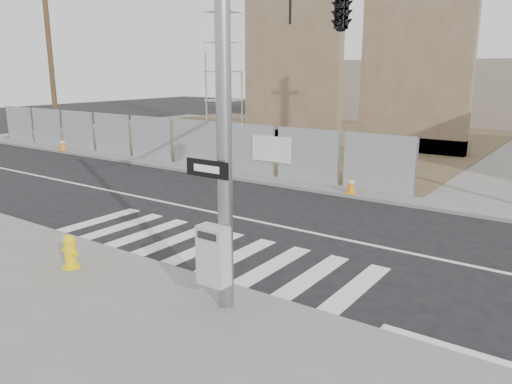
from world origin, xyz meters
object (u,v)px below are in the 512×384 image
Objects in this scene: traffic_cone_b at (112,146)px; traffic_cone_a at (63,144)px; traffic_cone_c at (217,166)px; fire_hydrant at (70,251)px; signal_pole at (308,42)px; traffic_cone_d at (351,184)px.

traffic_cone_a is at bearing -160.59° from traffic_cone_b.
traffic_cone_c is at bearing -7.23° from traffic_cone_b.
fire_hydrant is 1.13× the size of traffic_cone_c.
traffic_cone_d is (-1.73, 6.27, -4.35)m from signal_pole.
signal_pole is at bearing 30.85° from fire_hydrant.
signal_pole reaches higher than traffic_cone_d.
signal_pole is 6.62m from fire_hydrant.
signal_pole is 9.50× the size of fire_hydrant.
traffic_cone_b is at bearing 19.41° from traffic_cone_a.
traffic_cone_a is 0.96× the size of traffic_cone_b.
traffic_cone_a reaches higher than traffic_cone_d.
fire_hydrant is 10.30m from traffic_cone_c.
fire_hydrant is 15.65m from traffic_cone_b.
traffic_cone_c is (-7.63, 6.27, -4.34)m from signal_pole.
signal_pole is 7.82m from traffic_cone_d.
signal_pole is at bearing -19.03° from traffic_cone_a.
fire_hydrant is at bearing -102.25° from traffic_cone_d.
traffic_cone_a reaches higher than traffic_cone_c.
fire_hydrant is at bearing -42.34° from traffic_cone_b.
traffic_cone_c is (10.53, -0.00, -0.01)m from traffic_cone_a.
signal_pole is at bearing -39.38° from traffic_cone_c.
fire_hydrant is 9.78m from traffic_cone_d.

